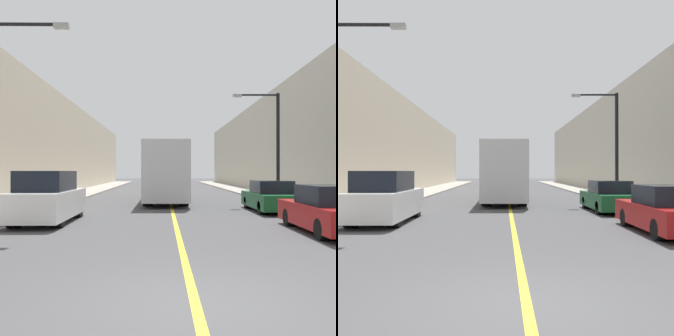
% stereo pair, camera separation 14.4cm
% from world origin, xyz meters
% --- Properties ---
extents(ground_plane, '(200.00, 200.00, 0.00)m').
position_xyz_m(ground_plane, '(0.00, 0.00, 0.00)').
color(ground_plane, '#474749').
extents(sidewalk_left, '(3.06, 72.00, 0.11)m').
position_xyz_m(sidewalk_left, '(-7.48, 30.00, 0.05)').
color(sidewalk_left, '#9E998E').
rests_on(sidewalk_left, ground).
extents(sidewalk_right, '(3.06, 72.00, 0.11)m').
position_xyz_m(sidewalk_right, '(7.48, 30.00, 0.05)').
color(sidewalk_right, '#9E998E').
rests_on(sidewalk_right, ground).
extents(building_row_left, '(4.00, 72.00, 8.49)m').
position_xyz_m(building_row_left, '(-11.02, 30.00, 4.24)').
color(building_row_left, beige).
rests_on(building_row_left, ground).
extents(building_row_right, '(4.00, 72.00, 9.00)m').
position_xyz_m(building_row_right, '(11.02, 30.00, 4.50)').
color(building_row_right, '#B7B2A3').
rests_on(building_row_right, ground).
extents(road_center_line, '(0.16, 72.00, 0.01)m').
position_xyz_m(road_center_line, '(0.00, 30.00, 0.00)').
color(road_center_line, gold).
rests_on(road_center_line, ground).
extents(bus, '(2.53, 10.84, 3.59)m').
position_xyz_m(bus, '(-0.30, 19.55, 1.91)').
color(bus, silver).
rests_on(bus, ground).
extents(parked_suv_left, '(1.89, 4.90, 1.96)m').
position_xyz_m(parked_suv_left, '(-4.83, 9.28, 0.90)').
color(parked_suv_left, silver).
rests_on(parked_suv_left, ground).
extents(car_right_near, '(1.79, 4.67, 1.51)m').
position_xyz_m(car_right_near, '(4.77, 6.67, 0.68)').
color(car_right_near, maroon).
rests_on(car_right_near, ground).
extents(car_right_mid, '(1.83, 4.78, 1.50)m').
position_xyz_m(car_right_mid, '(4.74, 13.25, 0.68)').
color(car_right_mid, '#145128').
rests_on(car_right_mid, ground).
extents(street_lamp_right, '(2.74, 0.24, 6.39)m').
position_xyz_m(street_lamp_right, '(5.97, 17.06, 3.84)').
color(street_lamp_right, black).
rests_on(street_lamp_right, sidewalk_right).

